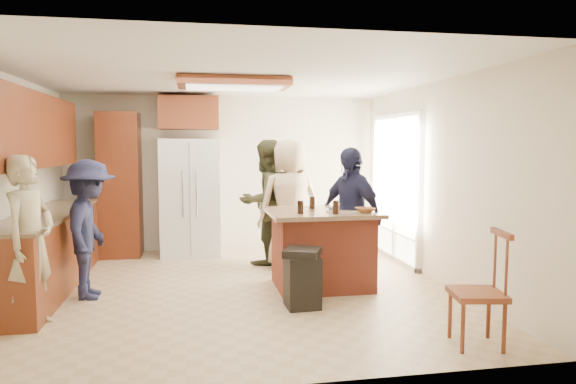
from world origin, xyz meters
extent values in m
plane|color=tan|center=(0.00, 0.00, 0.00)|extent=(5.00, 5.00, 0.00)
plane|color=white|center=(0.00, 0.00, 2.50)|extent=(5.00, 5.00, 0.00)
plane|color=beige|center=(0.00, 2.50, 1.25)|extent=(5.00, 0.00, 5.00)
plane|color=beige|center=(0.00, -2.50, 1.25)|extent=(5.00, 0.00, 5.00)
plane|color=beige|center=(-2.50, 0.00, 1.25)|extent=(0.00, 5.00, 5.00)
plane|color=beige|center=(2.50, 0.00, 1.25)|extent=(0.00, 5.00, 5.00)
cube|color=white|center=(2.48, 1.20, 1.05)|extent=(0.02, 1.60, 2.10)
cube|color=white|center=(2.46, 1.20, 1.05)|extent=(0.08, 1.72, 2.10)
cube|color=maroon|center=(0.00, 0.20, 2.44)|extent=(1.30, 0.70, 0.10)
cube|color=white|center=(0.00, 0.20, 2.38)|extent=(1.10, 0.50, 0.02)
cube|color=olive|center=(4.00, 1.20, -0.05)|extent=(3.00, 3.00, 0.10)
cube|color=#593319|center=(4.70, 1.80, 1.00)|extent=(1.40, 1.60, 2.00)
imported|color=tan|center=(-2.00, -0.89, 0.81)|extent=(0.60, 0.70, 1.62)
imported|color=#353620|center=(0.53, 1.30, 0.89)|extent=(1.02, 0.90, 1.79)
imported|color=tan|center=(0.82, 0.99, 0.91)|extent=(0.97, 0.71, 1.81)
imported|color=#1C1D38|center=(1.42, 0.10, 0.84)|extent=(0.91, 1.11, 1.69)
imported|color=#1C1E38|center=(-1.63, -0.02, 0.78)|extent=(0.47, 1.01, 1.55)
cube|color=maroon|center=(-2.20, 0.40, 0.44)|extent=(0.60, 3.00, 0.88)
cube|color=#846B4C|center=(-2.20, 0.40, 0.90)|extent=(0.64, 3.00, 0.04)
cube|color=maroon|center=(-2.33, 0.40, 1.88)|extent=(0.35, 3.00, 0.85)
cube|color=maroon|center=(-1.60, 2.20, 1.10)|extent=(0.60, 0.60, 2.20)
cube|color=maroon|center=(-0.55, 2.20, 2.20)|extent=(0.90, 0.60, 0.50)
cube|color=white|center=(-0.55, 2.12, 0.90)|extent=(0.90, 0.72, 1.80)
cube|color=gray|center=(-0.55, 1.75, 0.90)|extent=(0.01, 0.01, 1.71)
cylinder|color=silver|center=(-0.65, 1.73, 0.99)|extent=(0.02, 0.02, 0.70)
cylinder|color=silver|center=(-0.45, 1.73, 0.99)|extent=(0.02, 0.02, 0.70)
cube|color=#A33F2A|center=(1.02, -0.06, 0.44)|extent=(1.10, 0.85, 0.88)
cube|color=#7D6048|center=(1.02, -0.06, 0.91)|extent=(1.28, 1.03, 0.05)
cube|color=silver|center=(1.27, -0.11, 0.94)|extent=(0.49, 0.42, 0.02)
imported|color=brown|center=(1.47, -0.31, 0.96)|extent=(0.26, 0.26, 0.05)
cylinder|color=black|center=(0.71, -0.28, 1.01)|extent=(0.07, 0.07, 0.15)
cylinder|color=black|center=(0.95, 0.16, 1.01)|extent=(0.07, 0.07, 0.15)
cylinder|color=black|center=(1.46, 0.23, 1.01)|extent=(0.07, 0.07, 0.15)
cylinder|color=black|center=(1.10, -0.38, 1.01)|extent=(0.07, 0.07, 0.15)
cube|color=black|center=(0.63, -0.78, 0.28)|extent=(0.35, 0.35, 0.55)
cube|color=black|center=(0.63, -0.78, 0.59)|extent=(0.47, 0.47, 0.08)
cube|color=maroon|center=(1.88, -2.06, 0.45)|extent=(0.49, 0.49, 0.05)
cylinder|color=maroon|center=(1.68, -2.20, 0.22)|extent=(0.04, 0.04, 0.44)
cylinder|color=maroon|center=(2.01, -2.26, 0.22)|extent=(0.04, 0.04, 0.44)
cylinder|color=maroon|center=(1.74, -1.86, 0.22)|extent=(0.04, 0.04, 0.44)
cylinder|color=maroon|center=(2.08, -1.93, 0.22)|extent=(0.04, 0.04, 0.44)
cube|color=maroon|center=(2.06, -2.10, 0.97)|extent=(0.11, 0.40, 0.05)
cylinder|color=maroon|center=(2.04, -2.21, 0.72)|extent=(0.03, 0.03, 0.50)
cylinder|color=maroon|center=(2.09, -1.98, 0.72)|extent=(0.03, 0.03, 0.50)
camera|label=1|loc=(-0.46, -5.96, 1.71)|focal=32.00mm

